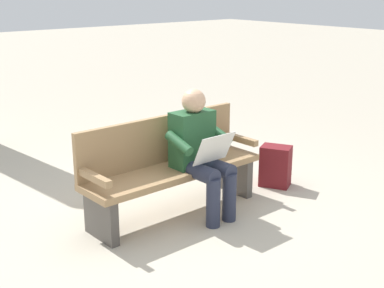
% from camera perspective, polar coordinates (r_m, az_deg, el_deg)
% --- Properties ---
extents(ground_plane, '(40.00, 40.00, 0.00)m').
position_cam_1_polar(ground_plane, '(5.10, -1.86, -7.36)').
color(ground_plane, '#B7AD99').
extents(bench_near, '(1.81, 0.51, 0.90)m').
position_cam_1_polar(bench_near, '(4.98, -2.43, -2.28)').
color(bench_near, '#9E7A51').
rests_on(bench_near, ground).
extents(person_seated, '(0.58, 0.58, 1.18)m').
position_cam_1_polar(person_seated, '(4.86, 0.89, -0.63)').
color(person_seated, '#23512D').
rests_on(person_seated, ground).
extents(backpack, '(0.35, 0.37, 0.44)m').
position_cam_1_polar(backpack, '(5.75, 8.93, -2.36)').
color(backpack, maroon).
rests_on(backpack, ground).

